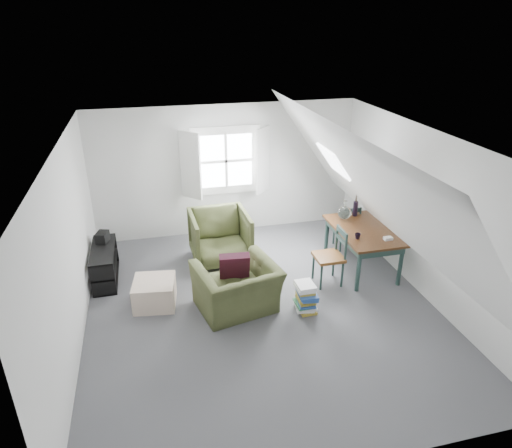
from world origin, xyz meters
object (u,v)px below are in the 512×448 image
object	(u,v)px
armchair_near	(237,309)
media_shelf	(105,266)
dining_chair_far	(347,226)
magazine_stack	(306,297)
armchair_far	(221,260)
ottoman	(155,293)
dining_chair_near	(331,256)
dining_table	(363,234)

from	to	relation	value
armchair_near	media_shelf	bearing A→B (deg)	-46.80
dining_chair_far	magazine_stack	size ratio (longest dim) A/B	1.93
armchair_near	armchair_far	size ratio (longest dim) A/B	1.11
ottoman	dining_chair_near	world-z (taller)	dining_chair_near
dining_table	magazine_stack	bearing A→B (deg)	-146.60
dining_table	media_shelf	bearing A→B (deg)	169.00
armchair_near	ottoman	size ratio (longest dim) A/B	1.87
dining_table	media_shelf	size ratio (longest dim) A/B	1.34
armchair_far	dining_chair_far	world-z (taller)	dining_chair_far
dining_table	media_shelf	distance (m)	4.26
armchair_near	armchair_far	bearing A→B (deg)	-103.07
dining_table	media_shelf	world-z (taller)	dining_table
dining_chair_near	ottoman	bearing A→B (deg)	-89.12
armchair_far	dining_chair_far	distance (m)	2.38
armchair_far	dining_table	size ratio (longest dim) A/B	0.69
media_shelf	magazine_stack	bearing A→B (deg)	-32.17
dining_chair_far	magazine_stack	xyz separation A→B (m)	(-1.39, -1.71, -0.22)
dining_table	dining_chair_far	distance (m)	0.78
dining_table	ottoman	bearing A→B (deg)	-178.13
armchair_far	magazine_stack	world-z (taller)	armchair_far
ottoman	dining_table	world-z (taller)	dining_table
ottoman	dining_chair_far	distance (m)	3.67
dining_table	magazine_stack	xyz separation A→B (m)	(-1.32, -0.96, -0.41)
armchair_near	dining_table	bearing A→B (deg)	-175.63
dining_chair_far	dining_chair_near	bearing A→B (deg)	68.93
dining_table	magazine_stack	distance (m)	1.68
dining_chair_far	media_shelf	bearing A→B (deg)	16.25
ottoman	magazine_stack	world-z (taller)	magazine_stack
armchair_far	ottoman	xyz separation A→B (m)	(-1.18, -1.09, 0.20)
dining_chair_far	dining_chair_near	xyz separation A→B (m)	(-0.76, -1.06, 0.04)
armchair_far	media_shelf	world-z (taller)	media_shelf
magazine_stack	armchair_far	bearing A→B (deg)	118.14
dining_chair_far	dining_chair_near	world-z (taller)	dining_chair_near
media_shelf	armchair_near	bearing A→B (deg)	-37.83
dining_table	dining_chair_near	distance (m)	0.77
armchair_near	dining_chair_near	size ratio (longest dim) A/B	1.20
ottoman	dining_chair_near	distance (m)	2.77
dining_chair_far	media_shelf	xyz separation A→B (m)	(-4.27, -0.13, -0.19)
armchair_near	magazine_stack	bearing A→B (deg)	152.01
armchair_near	dining_chair_far	distance (m)	2.80
media_shelf	dining_chair_far	bearing A→B (deg)	-1.67
ottoman	magazine_stack	xyz separation A→B (m)	(2.13, -0.69, 0.02)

